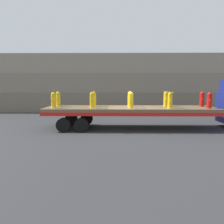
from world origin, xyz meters
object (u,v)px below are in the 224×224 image
object	(u,v)px
flatbed_trailer	(123,111)
fire_hydrant_yellow_near_2	(131,100)
fire_hydrant_yellow_near_3	(170,100)
fire_hydrant_yellow_far_0	(58,99)
fire_hydrant_yellow_near_1	(92,100)
fire_hydrant_red_far_4	(202,99)
fire_hydrant_yellow_far_1	(94,99)
fire_hydrant_red_near_4	(209,100)
fire_hydrant_yellow_far_3	(166,99)
fire_hydrant_yellow_far_2	(130,99)
fire_hydrant_yellow_near_0	(53,100)

from	to	relation	value
flatbed_trailer	fire_hydrant_yellow_near_2	bearing A→B (deg)	-49.78
flatbed_trailer	fire_hydrant_yellow_near_3	distance (m)	2.87
fire_hydrant_yellow_far_0	fire_hydrant_yellow_near_1	distance (m)	2.52
fire_hydrant_yellow_far_0	fire_hydrant_red_far_4	size ratio (longest dim) A/B	1.00
fire_hydrant_red_far_4	fire_hydrant_yellow_near_3	bearing A→B (deg)	-154.43
fire_hydrant_yellow_far_1	fire_hydrant_red_far_4	xyz separation A→B (m)	(6.83, 0.00, 0.00)
fire_hydrant_red_near_4	fire_hydrant_yellow_near_3	bearing A→B (deg)	180.00
flatbed_trailer	fire_hydrant_yellow_near_1	xyz separation A→B (m)	(-1.82, -0.54, 0.67)
fire_hydrant_yellow_far_1	fire_hydrant_red_near_4	distance (m)	6.91
fire_hydrant_yellow_far_3	fire_hydrant_red_near_4	world-z (taller)	same
flatbed_trailer	fire_hydrant_yellow_near_1	size ratio (longest dim) A/B	11.06
fire_hydrant_yellow_far_1	fire_hydrant_red_near_4	world-z (taller)	same
flatbed_trailer	fire_hydrant_yellow_far_0	world-z (taller)	fire_hydrant_yellow_far_0
flatbed_trailer	fire_hydrant_yellow_far_2	distance (m)	0.98
fire_hydrant_yellow_near_3	fire_hydrant_yellow_far_0	bearing A→B (deg)	170.94
fire_hydrant_yellow_near_0	fire_hydrant_yellow_far_1	bearing A→B (deg)	25.57
fire_hydrant_yellow_far_0	fire_hydrant_yellow_near_0	bearing A→B (deg)	-90.00
fire_hydrant_yellow_near_0	fire_hydrant_red_far_4	bearing A→B (deg)	6.82
fire_hydrant_yellow_near_2	fire_hydrant_yellow_far_2	xyz separation A→B (m)	(0.00, 1.09, 0.00)
fire_hydrant_yellow_far_0	fire_hydrant_yellow_far_1	world-z (taller)	same
fire_hydrant_yellow_near_1	fire_hydrant_yellow_far_3	size ratio (longest dim) A/B	1.00
fire_hydrant_yellow_far_3	fire_hydrant_red_far_4	size ratio (longest dim) A/B	1.00
fire_hydrant_yellow_near_0	fire_hydrant_yellow_far_2	world-z (taller)	same
fire_hydrant_yellow_near_3	fire_hydrant_yellow_far_3	distance (m)	1.09
flatbed_trailer	fire_hydrant_yellow_far_1	distance (m)	2.01
flatbed_trailer	fire_hydrant_red_near_4	xyz separation A→B (m)	(5.01, -0.54, 0.67)
fire_hydrant_yellow_far_0	fire_hydrant_yellow_near_2	bearing A→B (deg)	-13.45
fire_hydrant_yellow_near_2	fire_hydrant_red_near_4	size ratio (longest dim) A/B	1.00
fire_hydrant_yellow_far_3	fire_hydrant_yellow_far_1	bearing A→B (deg)	180.00
fire_hydrant_yellow_near_1	flatbed_trailer	bearing A→B (deg)	16.69
fire_hydrant_yellow_far_1	fire_hydrant_red_far_4	world-z (taller)	same
fire_hydrant_yellow_far_3	fire_hydrant_yellow_near_2	bearing A→B (deg)	-154.43
fire_hydrant_yellow_near_2	fire_hydrant_red_far_4	xyz separation A→B (m)	(4.55, 1.09, 0.00)
fire_hydrant_yellow_far_1	fire_hydrant_yellow_far_3	bearing A→B (deg)	0.00
fire_hydrant_yellow_near_3	fire_hydrant_yellow_far_1	bearing A→B (deg)	166.55
fire_hydrant_yellow_near_0	fire_hydrant_yellow_far_3	distance (m)	6.91
flatbed_trailer	fire_hydrant_red_far_4	world-z (taller)	fire_hydrant_red_far_4
fire_hydrant_yellow_near_0	fire_hydrant_yellow_near_1	world-z (taller)	same
fire_hydrant_yellow_near_1	fire_hydrant_yellow_far_0	bearing A→B (deg)	154.43
fire_hydrant_yellow_far_0	fire_hydrant_red_near_4	distance (m)	9.17
fire_hydrant_yellow_far_3	fire_hydrant_red_far_4	xyz separation A→B (m)	(2.28, 0.00, 0.00)
fire_hydrant_yellow_far_2	fire_hydrant_yellow_far_3	distance (m)	2.28
fire_hydrant_yellow_near_1	fire_hydrant_red_near_4	distance (m)	6.83
fire_hydrant_yellow_near_1	fire_hydrant_red_far_4	world-z (taller)	same
flatbed_trailer	fire_hydrant_yellow_near_2	distance (m)	0.98
fire_hydrant_yellow_near_2	fire_hydrant_yellow_far_2	world-z (taller)	same
fire_hydrant_yellow_near_2	fire_hydrant_yellow_far_3	world-z (taller)	same
fire_hydrant_yellow_near_1	fire_hydrant_red_near_4	world-z (taller)	same
fire_hydrant_yellow_far_1	fire_hydrant_yellow_far_3	xyz separation A→B (m)	(4.55, 0.00, 0.00)
fire_hydrant_yellow_far_1	fire_hydrant_red_near_4	bearing A→B (deg)	-9.06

